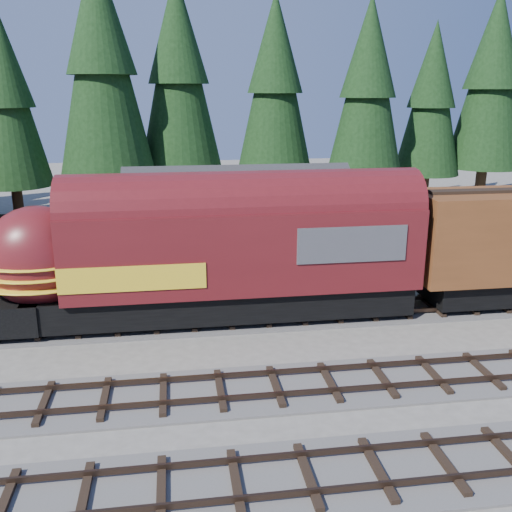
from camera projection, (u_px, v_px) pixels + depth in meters
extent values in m
plane|color=#6B665B|center=(282.00, 360.00, 20.44)|extent=(120.00, 120.00, 0.00)
cube|color=#4C4947|center=(484.00, 305.00, 25.61)|extent=(68.00, 3.20, 0.08)
cube|color=#38281E|center=(493.00, 306.00, 24.87)|extent=(68.00, 0.08, 0.16)
cube|color=#38281E|center=(476.00, 295.00, 26.24)|extent=(68.00, 0.08, 0.16)
cube|color=#4C4947|center=(74.00, 242.00, 36.12)|extent=(32.00, 3.20, 0.08)
cube|color=#38281E|center=(72.00, 242.00, 35.38)|extent=(32.00, 0.08, 0.16)
cube|color=#38281E|center=(75.00, 236.00, 36.75)|extent=(32.00, 0.08, 0.16)
cube|color=gold|center=(245.00, 241.00, 29.93)|extent=(12.00, 6.00, 3.40)
cube|color=gold|center=(245.00, 195.00, 29.24)|extent=(11.88, 3.30, 1.44)
cube|color=white|center=(126.00, 241.00, 27.99)|extent=(0.06, 2.40, 0.60)
cone|color=black|center=(5.00, 97.00, 39.22)|extent=(5.37, 5.37, 12.23)
cone|color=black|center=(101.00, 62.00, 40.06)|extent=(6.81, 6.81, 15.52)
cone|color=black|center=(178.00, 73.00, 43.50)|extent=(6.43, 6.43, 14.65)
cone|color=black|center=(275.00, 83.00, 44.27)|extent=(5.98, 5.98, 13.61)
cone|color=black|center=(368.00, 87.00, 42.13)|extent=(5.77, 5.77, 13.14)
cone|color=black|center=(431.00, 99.00, 45.34)|extent=(5.23, 5.23, 11.92)
cone|color=black|center=(492.00, 79.00, 45.51)|extent=(6.16, 6.16, 14.04)
cube|color=black|center=(223.00, 299.00, 23.73)|extent=(15.61, 2.79, 1.20)
cube|color=#5B1418|center=(244.00, 247.00, 23.22)|extent=(14.24, 3.29, 3.29)
ellipsoid|color=#5B1418|center=(40.00, 257.00, 22.13)|extent=(4.16, 3.22, 4.05)
cube|color=#38383A|center=(340.00, 234.00, 23.67)|extent=(4.38, 3.35, 1.42)
imported|color=black|center=(9.00, 269.00, 28.21)|extent=(5.98, 3.54, 1.56)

